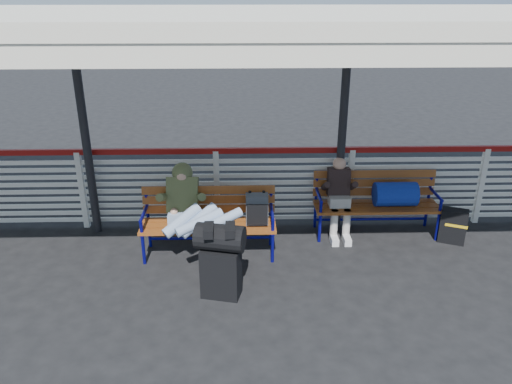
{
  "coord_description": "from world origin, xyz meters",
  "views": [
    {
      "loc": [
        0.4,
        -5.02,
        3.43
      ],
      "look_at": [
        0.56,
        1.0,
        0.92
      ],
      "focal_mm": 35.0,
      "sensor_mm": 36.0,
      "label": 1
    }
  ],
  "objects_px": {
    "traveler_man": "(195,214)",
    "companion_person": "(339,197)",
    "suitcase_side": "(453,226)",
    "luggage_stack": "(221,258)",
    "bench_right": "(386,196)",
    "bench_left": "(220,214)"
  },
  "relations": [
    {
      "from": "traveler_man",
      "to": "companion_person",
      "type": "relative_size",
      "value": 1.43
    },
    {
      "from": "suitcase_side",
      "to": "traveler_man",
      "type": "bearing_deg",
      "value": -147.39
    },
    {
      "from": "luggage_stack",
      "to": "bench_right",
      "type": "bearing_deg",
      "value": 46.89
    },
    {
      "from": "companion_person",
      "to": "suitcase_side",
      "type": "height_order",
      "value": "companion_person"
    },
    {
      "from": "bench_right",
      "to": "suitcase_side",
      "type": "height_order",
      "value": "bench_right"
    },
    {
      "from": "traveler_man",
      "to": "suitcase_side",
      "type": "xyz_separation_m",
      "value": [
        3.6,
        0.56,
        -0.49
      ]
    },
    {
      "from": "companion_person",
      "to": "luggage_stack",
      "type": "bearing_deg",
      "value": -137.01
    },
    {
      "from": "luggage_stack",
      "to": "bench_left",
      "type": "height_order",
      "value": "luggage_stack"
    },
    {
      "from": "companion_person",
      "to": "bench_right",
      "type": "bearing_deg",
      "value": 0.54
    },
    {
      "from": "companion_person",
      "to": "traveler_man",
      "type": "bearing_deg",
      "value": -156.79
    },
    {
      "from": "bench_right",
      "to": "traveler_man",
      "type": "distance_m",
      "value": 2.82
    },
    {
      "from": "luggage_stack",
      "to": "traveler_man",
      "type": "distance_m",
      "value": 0.8
    },
    {
      "from": "luggage_stack",
      "to": "suitcase_side",
      "type": "bearing_deg",
      "value": 34.31
    },
    {
      "from": "companion_person",
      "to": "suitcase_side",
      "type": "bearing_deg",
      "value": -10.49
    },
    {
      "from": "luggage_stack",
      "to": "companion_person",
      "type": "bearing_deg",
      "value": 56.31
    },
    {
      "from": "luggage_stack",
      "to": "suitcase_side",
      "type": "distance_m",
      "value": 3.5
    },
    {
      "from": "luggage_stack",
      "to": "suitcase_side",
      "type": "xyz_separation_m",
      "value": [
        3.26,
        1.25,
        -0.25
      ]
    },
    {
      "from": "bench_left",
      "to": "companion_person",
      "type": "bearing_deg",
      "value": 16.67
    },
    {
      "from": "traveler_man",
      "to": "luggage_stack",
      "type": "bearing_deg",
      "value": -63.3
    },
    {
      "from": "bench_left",
      "to": "companion_person",
      "type": "height_order",
      "value": "companion_person"
    },
    {
      "from": "bench_left",
      "to": "traveler_man",
      "type": "height_order",
      "value": "traveler_man"
    },
    {
      "from": "luggage_stack",
      "to": "bench_right",
      "type": "distance_m",
      "value": 2.81
    }
  ]
}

